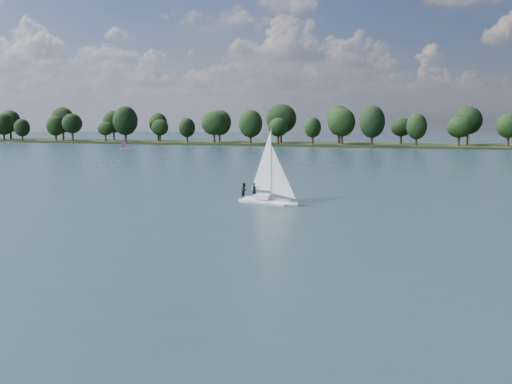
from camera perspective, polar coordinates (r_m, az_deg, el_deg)
ground at (r=111.64m, az=11.73°, el=2.24°), size 700.00×700.00×0.00m
far_shore at (r=222.87m, az=15.96°, el=4.43°), size 660.00×40.00×1.50m
sailboat at (r=63.41m, az=0.98°, el=1.06°), size 6.92×3.50×8.77m
dinghy_pink at (r=194.48m, az=-12.95°, el=4.51°), size 2.92×2.87×4.70m
pontoon at (r=276.58m, az=-23.33°, el=4.58°), size 4.32×2.77×0.50m
treeline at (r=218.26m, az=16.56°, el=6.49°), size 562.12×74.25×18.40m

